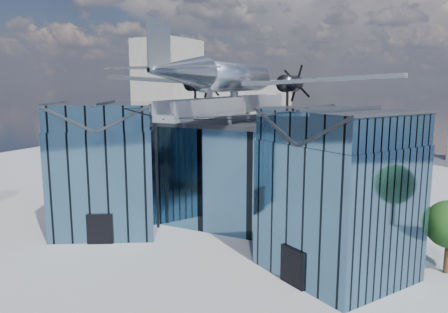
% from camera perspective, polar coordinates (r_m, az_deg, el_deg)
% --- Properties ---
extents(ground_plane, '(120.00, 120.00, 0.00)m').
position_cam_1_polar(ground_plane, '(38.00, -1.39, -11.22)').
color(ground_plane, gray).
extents(museum, '(32.88, 24.50, 17.60)m').
position_cam_1_polar(museum, '(41.50, 2.39, -1.47)').
color(museum, '#426987').
rests_on(museum, ground).
extents(bg_towers, '(77.00, 24.50, 26.00)m').
position_cam_1_polar(bg_towers, '(83.25, 16.33, 6.84)').
color(bg_towers, gray).
rests_on(bg_towers, ground).
extents(tree_side_w, '(3.57, 3.57, 4.67)m').
position_cam_1_polar(tree_side_w, '(57.74, -18.86, -1.22)').
color(tree_side_w, '#362615').
rests_on(tree_side_w, ground).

